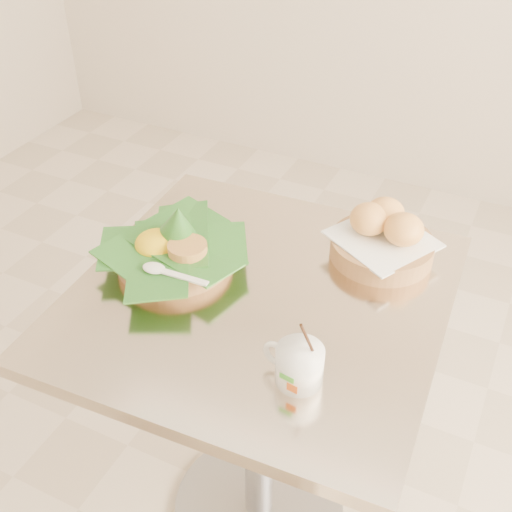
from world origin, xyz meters
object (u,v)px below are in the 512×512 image
at_px(cafe_table, 259,372).
at_px(rice_basket, 173,246).
at_px(bread_basket, 383,237).
at_px(coffee_mug, 298,364).

bearing_deg(cafe_table, rice_basket, 176.30).
bearing_deg(cafe_table, bread_basket, 52.32).
relative_size(cafe_table, coffee_mug, 5.44).
bearing_deg(coffee_mug, cafe_table, 131.56).
bearing_deg(coffee_mug, rice_basket, 152.43).
bearing_deg(bread_basket, coffee_mug, -93.16).
height_order(cafe_table, coffee_mug, coffee_mug).
height_order(bread_basket, coffee_mug, coffee_mug).
bearing_deg(rice_basket, cafe_table, -3.70).
xyz_separation_m(cafe_table, rice_basket, (-0.20, 0.01, 0.26)).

